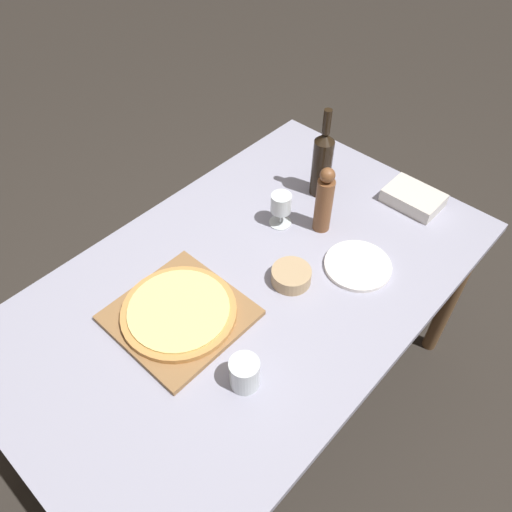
% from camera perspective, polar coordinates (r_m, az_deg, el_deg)
% --- Properties ---
extents(ground_plane, '(12.00, 12.00, 0.00)m').
position_cam_1_polar(ground_plane, '(2.22, -0.54, -15.59)').
color(ground_plane, '#2D2823').
extents(dining_table, '(0.99, 1.60, 0.77)m').
position_cam_1_polar(dining_table, '(1.64, -0.70, -4.73)').
color(dining_table, '#9393A8').
rests_on(dining_table, ground_plane).
extents(cutting_board, '(0.36, 0.36, 0.02)m').
position_cam_1_polar(cutting_board, '(1.50, -8.71, -6.71)').
color(cutting_board, olive).
rests_on(cutting_board, dining_table).
extents(pizza, '(0.34, 0.34, 0.02)m').
position_cam_1_polar(pizza, '(1.48, -8.80, -6.25)').
color(pizza, '#C68947').
rests_on(pizza, cutting_board).
extents(wine_bottle, '(0.07, 0.07, 0.34)m').
position_cam_1_polar(wine_bottle, '(1.81, 7.57, 10.58)').
color(wine_bottle, black).
rests_on(wine_bottle, dining_table).
extents(pepper_mill, '(0.06, 0.06, 0.25)m').
position_cam_1_polar(pepper_mill, '(1.67, 7.79, 6.24)').
color(pepper_mill, brown).
rests_on(pepper_mill, dining_table).
extents(wine_glass, '(0.08, 0.08, 0.13)m').
position_cam_1_polar(wine_glass, '(1.70, 2.88, 5.84)').
color(wine_glass, silver).
rests_on(wine_glass, dining_table).
extents(small_bowl, '(0.13, 0.13, 0.05)m').
position_cam_1_polar(small_bowl, '(1.56, 4.05, -2.28)').
color(small_bowl, tan).
rests_on(small_bowl, dining_table).
extents(drinking_tumbler, '(0.08, 0.08, 0.10)m').
position_cam_1_polar(drinking_tumbler, '(1.33, -1.32, -13.25)').
color(drinking_tumbler, silver).
rests_on(drinking_tumbler, dining_table).
extents(dinner_plate, '(0.22, 0.22, 0.01)m').
position_cam_1_polar(dinner_plate, '(1.64, 11.56, -1.08)').
color(dinner_plate, white).
rests_on(dinner_plate, dining_table).
extents(food_container, '(0.20, 0.14, 0.05)m').
position_cam_1_polar(food_container, '(1.90, 17.54, 6.36)').
color(food_container, beige).
rests_on(food_container, dining_table).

